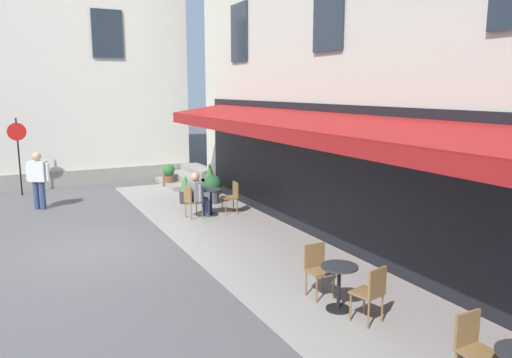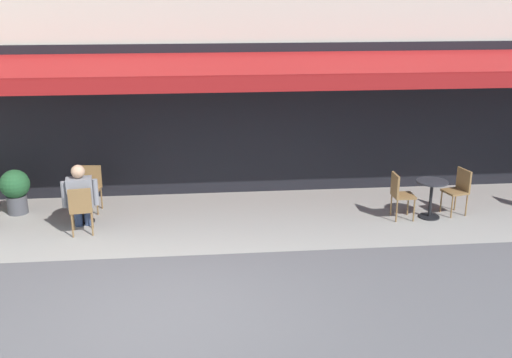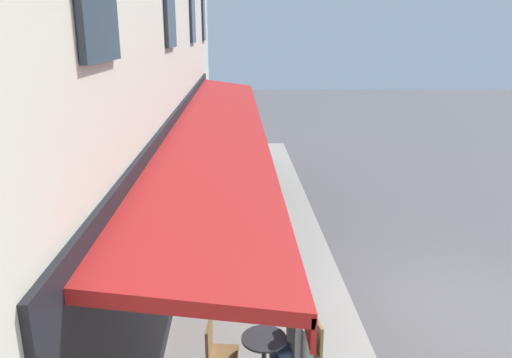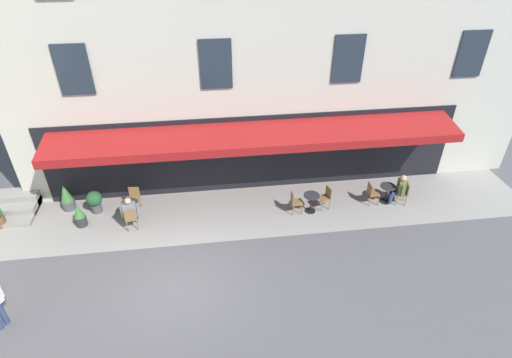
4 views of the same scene
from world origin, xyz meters
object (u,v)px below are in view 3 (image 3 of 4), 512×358
cafe_chair_wicker_near_door (258,159)px  cafe_chair_wicker_facing_street (259,186)px  cafe_table_near_entrance (266,195)px  cafe_chair_wicker_under_awning (217,349)px  cafe_chair_wicker_corner_right (267,201)px  cafe_table_streetside (254,166)px  seated_companion_in_olive (257,157)px  seated_patron_in_grey (295,338)px  cafe_chair_wicker_by_window (310,345)px  cafe_table_mid_terrace (264,354)px  cafe_chair_wicker_corner_left (255,169)px

cafe_chair_wicker_near_door → cafe_chair_wicker_facing_street: bearing=-2.2°
cafe_table_near_entrance → cafe_chair_wicker_under_awning: size_ratio=0.82×
cafe_table_near_entrance → cafe_chair_wicker_under_awning: bearing=-9.0°
cafe_chair_wicker_corner_right → cafe_chair_wicker_under_awning: (5.98, -1.04, 0.00)m
cafe_chair_wicker_facing_street → cafe_table_streetside: cafe_chair_wicker_facing_street is taller
cafe_table_streetside → seated_companion_in_olive: (-0.40, 0.11, 0.20)m
cafe_chair_wicker_near_door → seated_patron_in_grey: seated_patron_in_grey is taller
cafe_chair_wicker_facing_street → seated_patron_in_grey: 7.22m
cafe_chair_wicker_facing_street → cafe_chair_wicker_by_window: bearing=2.9°
cafe_table_mid_terrace → cafe_chair_wicker_by_window: bearing=98.6°
cafe_chair_wicker_corner_right → cafe_table_near_entrance: bearing=179.8°
cafe_table_near_entrance → cafe_chair_wicker_corner_right: size_ratio=0.82×
cafe_table_near_entrance → cafe_chair_wicker_corner_right: bearing=-0.2°
cafe_chair_wicker_facing_street → cafe_chair_wicker_corner_left: same height
cafe_table_mid_terrace → cafe_chair_wicker_by_window: (-0.09, 0.63, 0.06)m
cafe_chair_wicker_by_window → cafe_table_streetside: (-9.64, -0.41, -0.06)m
cafe_chair_wicker_corner_right → cafe_table_mid_terrace: 6.05m
cafe_table_streetside → seated_patron_in_grey: size_ratio=0.59×
cafe_table_streetside → cafe_table_near_entrance: bearing=3.7°
cafe_chair_wicker_corner_right → cafe_table_streetside: 3.70m
cafe_chair_wicker_by_window → cafe_table_near_entrance: bearing=-178.2°
seated_companion_in_olive → cafe_table_streetside: bearing=-15.1°
cafe_table_near_entrance → seated_companion_in_olive: 3.47m
cafe_table_mid_terrace → seated_companion_in_olive: 10.15m
cafe_chair_wicker_corner_left → seated_companion_in_olive: bearing=174.9°
cafe_chair_wicker_facing_street → cafe_chair_wicker_corner_left: 1.82m
cafe_chair_wicker_under_awning → cafe_table_streetside: size_ratio=1.21×
cafe_chair_wicker_near_door → seated_companion_in_olive: seated_companion_in_olive is taller
cafe_chair_wicker_corner_left → cafe_table_streetside: bearing=-178.5°
cafe_chair_wicker_corner_right → cafe_chair_wicker_under_awning: 6.07m
cafe_table_streetside → cafe_chair_wicker_facing_street: bearing=1.1°
cafe_chair_wicker_by_window → seated_companion_in_olive: seated_companion_in_olive is taller
cafe_table_streetside → seated_companion_in_olive: size_ratio=0.59×
cafe_table_mid_terrace → seated_companion_in_olive: size_ratio=0.59×
cafe_chair_wicker_facing_street → cafe_chair_wicker_corner_left: (-1.82, -0.03, 0.00)m
cafe_chair_wicker_corner_left → seated_companion_in_olive: size_ratio=0.71×
cafe_chair_wicker_by_window → cafe_chair_wicker_under_awning: (0.03, -1.25, 0.00)m
cafe_table_streetside → seated_patron_in_grey: (9.67, 0.20, 0.20)m
cafe_table_near_entrance → cafe_chair_wicker_facing_street: cafe_chair_wicker_facing_street is taller
seated_patron_in_grey → seated_companion_in_olive: seated_patron_in_grey is taller
cafe_chair_wicker_facing_street → cafe_chair_wicker_under_awning: same height
cafe_chair_wicker_under_awning → seated_patron_in_grey: size_ratio=0.71×
cafe_chair_wicker_under_awning → cafe_chair_wicker_near_door: (-10.28, 1.01, 0.00)m
cafe_chair_wicker_near_door → seated_companion_in_olive: 0.26m
seated_patron_in_grey → cafe_chair_wicker_near_door: bearing=-179.8°
cafe_chair_wicker_corner_right → cafe_chair_wicker_facing_street: 1.25m
cafe_chair_wicker_by_window → cafe_chair_wicker_under_awning: size_ratio=1.00×
cafe_chair_wicker_corner_left → cafe_chair_wicker_by_window: bearing=2.5°
cafe_table_near_entrance → cafe_table_mid_terrace: size_ratio=1.00×
seated_patron_in_grey → seated_companion_in_olive: (-10.08, -0.09, -0.00)m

